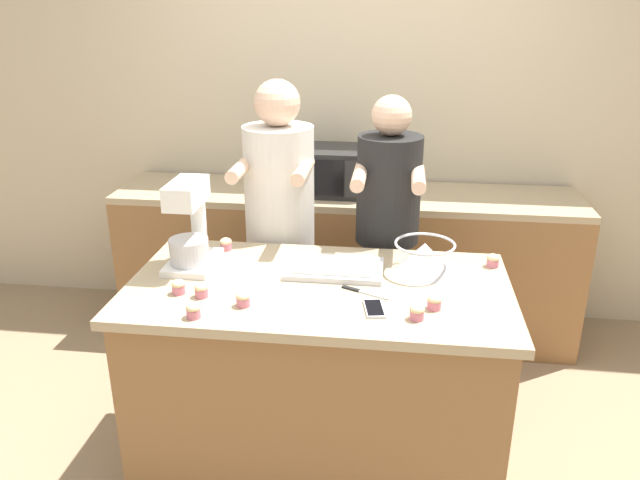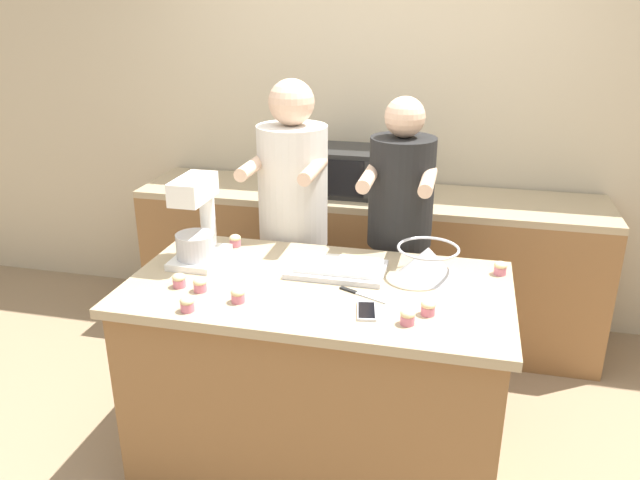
{
  "view_description": "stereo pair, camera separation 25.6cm",
  "coord_description": "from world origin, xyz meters",
  "px_view_note": "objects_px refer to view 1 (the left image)",
  "views": [
    {
      "loc": [
        0.3,
        -2.33,
        2.02
      ],
      "look_at": [
        0.0,
        0.04,
        1.09
      ],
      "focal_mm": 35.0,
      "sensor_mm": 36.0,
      "label": 1
    },
    {
      "loc": [
        0.56,
        -2.28,
        2.02
      ],
      "look_at": [
        0.0,
        0.04,
        1.09
      ],
      "focal_mm": 35.0,
      "sensor_mm": 36.0,
      "label": 2
    }
  ],
  "objects_px": {
    "cupcake_3": "(226,244)",
    "cupcake_6": "(417,312)",
    "mixing_bowl": "(424,256)",
    "cell_phone": "(374,309)",
    "cupcake_4": "(493,260)",
    "cupcake_7": "(178,287)",
    "microwave_oven": "(324,170)",
    "cupcake_2": "(243,299)",
    "cupcake_1": "(193,310)",
    "person_right": "(386,246)",
    "knife": "(363,292)",
    "person_left": "(280,236)",
    "baking_tray": "(335,267)",
    "cupcake_0": "(434,302)",
    "stand_mixer": "(190,229)",
    "cupcake_5": "(201,290)"
  },
  "relations": [
    {
      "from": "cupcake_3",
      "to": "cupcake_6",
      "type": "relative_size",
      "value": 1.0
    },
    {
      "from": "mixing_bowl",
      "to": "cell_phone",
      "type": "distance_m",
      "value": 0.44
    },
    {
      "from": "cupcake_4",
      "to": "cupcake_7",
      "type": "xyz_separation_m",
      "value": [
        -1.29,
        -0.44,
        0.0
      ]
    },
    {
      "from": "microwave_oven",
      "to": "cupcake_2",
      "type": "relative_size",
      "value": 9.31
    },
    {
      "from": "cupcake_4",
      "to": "cupcake_7",
      "type": "relative_size",
      "value": 1.0
    },
    {
      "from": "mixing_bowl",
      "to": "cupcake_1",
      "type": "bearing_deg",
      "value": -148.31
    },
    {
      "from": "person_right",
      "to": "knife",
      "type": "relative_size",
      "value": 7.75
    },
    {
      "from": "person_left",
      "to": "cupcake_6",
      "type": "bearing_deg",
      "value": -52.38
    },
    {
      "from": "cupcake_6",
      "to": "cupcake_7",
      "type": "bearing_deg",
      "value": 174.16
    },
    {
      "from": "person_right",
      "to": "cupcake_7",
      "type": "bearing_deg",
      "value": -135.89
    },
    {
      "from": "cupcake_2",
      "to": "cupcake_6",
      "type": "bearing_deg",
      "value": -2.01
    },
    {
      "from": "person_left",
      "to": "microwave_oven",
      "type": "height_order",
      "value": "person_left"
    },
    {
      "from": "baking_tray",
      "to": "knife",
      "type": "bearing_deg",
      "value": -55.18
    },
    {
      "from": "knife",
      "to": "cupcake_0",
      "type": "height_order",
      "value": "cupcake_0"
    },
    {
      "from": "baking_tray",
      "to": "cupcake_4",
      "type": "relative_size",
      "value": 7.04
    },
    {
      "from": "stand_mixer",
      "to": "cupcake_2",
      "type": "bearing_deg",
      "value": -48.0
    },
    {
      "from": "microwave_oven",
      "to": "cupcake_4",
      "type": "distance_m",
      "value": 1.34
    },
    {
      "from": "cupcake_1",
      "to": "cupcake_6",
      "type": "height_order",
      "value": "same"
    },
    {
      "from": "person_right",
      "to": "cupcake_2",
      "type": "height_order",
      "value": "person_right"
    },
    {
      "from": "baking_tray",
      "to": "cupcake_7",
      "type": "height_order",
      "value": "cupcake_7"
    },
    {
      "from": "person_right",
      "to": "stand_mixer",
      "type": "xyz_separation_m",
      "value": [
        -0.84,
        -0.51,
        0.24
      ]
    },
    {
      "from": "person_left",
      "to": "person_right",
      "type": "height_order",
      "value": "person_left"
    },
    {
      "from": "cupcake_0",
      "to": "cupcake_2",
      "type": "xyz_separation_m",
      "value": [
        -0.73,
        -0.07,
        0.0
      ]
    },
    {
      "from": "person_right",
      "to": "mixing_bowl",
      "type": "distance_m",
      "value": 0.5
    },
    {
      "from": "cupcake_0",
      "to": "cupcake_1",
      "type": "distance_m",
      "value": 0.91
    },
    {
      "from": "cupcake_1",
      "to": "microwave_oven",
      "type": "bearing_deg",
      "value": 80.07
    },
    {
      "from": "cell_phone",
      "to": "cupcake_1",
      "type": "xyz_separation_m",
      "value": [
        -0.66,
        -0.15,
        0.02
      ]
    },
    {
      "from": "cupcake_6",
      "to": "microwave_oven",
      "type": "bearing_deg",
      "value": 109.15
    },
    {
      "from": "person_right",
      "to": "cupcake_3",
      "type": "bearing_deg",
      "value": -157.49
    },
    {
      "from": "microwave_oven",
      "to": "knife",
      "type": "xyz_separation_m",
      "value": [
        0.32,
        -1.35,
        -0.14
      ]
    },
    {
      "from": "cupcake_2",
      "to": "cupcake_3",
      "type": "distance_m",
      "value": 0.59
    },
    {
      "from": "stand_mixer",
      "to": "cupcake_7",
      "type": "distance_m",
      "value": 0.31
    },
    {
      "from": "mixing_bowl",
      "to": "person_left",
      "type": "bearing_deg",
      "value": 148.14
    },
    {
      "from": "person_right",
      "to": "cupcake_6",
      "type": "xyz_separation_m",
      "value": [
        0.13,
        -0.88,
        0.1
      ]
    },
    {
      "from": "cupcake_2",
      "to": "cupcake_6",
      "type": "xyz_separation_m",
      "value": [
        0.66,
        -0.02,
        0.0
      ]
    },
    {
      "from": "baking_tray",
      "to": "cupcake_2",
      "type": "bearing_deg",
      "value": -130.47
    },
    {
      "from": "person_left",
      "to": "cell_phone",
      "type": "relative_size",
      "value": 10.8
    },
    {
      "from": "stand_mixer",
      "to": "microwave_oven",
      "type": "height_order",
      "value": "stand_mixer"
    },
    {
      "from": "cupcake_1",
      "to": "cupcake_5",
      "type": "distance_m",
      "value": 0.17
    },
    {
      "from": "cupcake_1",
      "to": "mixing_bowl",
      "type": "bearing_deg",
      "value": 31.69
    },
    {
      "from": "cupcake_5",
      "to": "cupcake_6",
      "type": "distance_m",
      "value": 0.85
    },
    {
      "from": "baking_tray",
      "to": "stand_mixer",
      "type": "bearing_deg",
      "value": -178.27
    },
    {
      "from": "baking_tray",
      "to": "cell_phone",
      "type": "xyz_separation_m",
      "value": [
        0.19,
        -0.34,
        -0.01
      ]
    },
    {
      "from": "cell_phone",
      "to": "cupcake_7",
      "type": "distance_m",
      "value": 0.79
    },
    {
      "from": "person_right",
      "to": "cupcake_2",
      "type": "xyz_separation_m",
      "value": [
        -0.53,
        -0.86,
        0.1
      ]
    },
    {
      "from": "mixing_bowl",
      "to": "cupcake_6",
      "type": "bearing_deg",
      "value": -94.66
    },
    {
      "from": "mixing_bowl",
      "to": "baking_tray",
      "type": "height_order",
      "value": "mixing_bowl"
    },
    {
      "from": "cupcake_6",
      "to": "cupcake_7",
      "type": "height_order",
      "value": "same"
    },
    {
      "from": "mixing_bowl",
      "to": "cupcake_2",
      "type": "relative_size",
      "value": 4.44
    },
    {
      "from": "person_left",
      "to": "cupcake_2",
      "type": "xyz_separation_m",
      "value": [
        0.02,
        -0.86,
        0.07
      ]
    }
  ]
}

